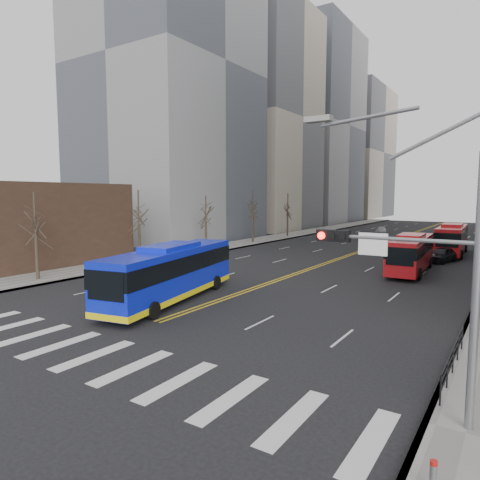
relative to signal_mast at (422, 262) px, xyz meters
The scene contains 15 objects.
ground 14.73m from the signal_mast, behind, with size 220.00×220.00×0.00m, color black.
sidewalk_left 52.80m from the signal_mast, 125.14° to the left, with size 5.00×130.00×0.15m, color slate.
crosswalk 14.73m from the signal_mast, behind, with size 26.70×4.00×0.01m.
centerline 54.98m from the signal_mast, 104.56° to the left, with size 0.55×100.00×0.01m.
office_towers 70.52m from the signal_mast, 101.59° to the left, with size 83.00×134.00×58.00m.
storefront 41.01m from the signal_mast, 165.92° to the left, with size 14.00×18.00×8.00m.
signal_mast is the anchor object (origin of this frame).
pedestrian_railing 5.71m from the signal_mast, 82.40° to the left, with size 0.06×6.06×1.02m.
street_trees 38.71m from the signal_mast, 122.76° to the left, with size 35.20×47.20×7.60m.
blue_bus 18.07m from the signal_mast, 156.81° to the left, with size 5.16×13.04×3.70m.
red_bus_near 27.11m from the signal_mast, 101.93° to the left, with size 3.11×10.85×3.42m.
red_bus_far 41.46m from the signal_mast, 95.68° to the left, with size 3.19×11.40×3.58m.
car_white 32.51m from the signal_mast, 144.57° to the left, with size 1.31×3.76×1.24m, color white.
car_dark_mid 34.72m from the signal_mast, 96.89° to the left, with size 1.81×4.49×1.53m, color black.
car_silver 65.89m from the signal_mast, 105.88° to the left, with size 1.77×4.37×1.27m, color #98999D.
Camera 1 is at (16.09, -11.36, 6.82)m, focal length 32.00 mm.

